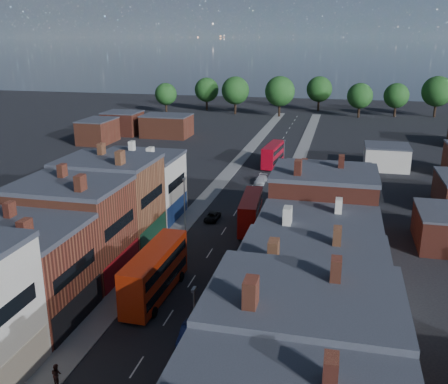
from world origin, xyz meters
The scene contains 15 objects.
ground centered at (0.00, 0.00, 0.00)m, with size 400.00×400.00×0.00m, color black.
pavement_west centered at (-6.50, 50.00, 0.06)m, with size 3.00×200.00×0.12m, color gray.
pavement_east centered at (6.50, 50.00, 0.06)m, with size 3.00×200.00×0.12m, color gray.
terrace_east centered at (14.00, 0.00, 5.64)m, with size 12.00×80.00×11.29m, color maroon.
lamp_post_1 centered at (5.20, 0.00, 4.70)m, with size 0.25×0.70×8.12m.
lamp_post_2 centered at (-5.20, 30.00, 4.70)m, with size 0.25×0.70×8.12m.
lamp_post_3 centered at (5.20, 60.00, 4.70)m, with size 0.25×0.70×8.12m.
bus_0 centered at (-2.71, 11.81, 2.91)m, with size 3.42×12.57×5.40m.
bus_1 centered at (3.50, 34.16, 2.57)m, with size 3.41×11.20×4.77m.
bus_2 centered at (1.50, 71.62, 2.58)m, with size 3.51×11.23×4.77m.
car_1 centered at (3.11, 4.85, 0.68)m, with size 1.44×4.13×1.36m, color #121E51.
car_2 centered at (-2.76, 35.91, 0.57)m, with size 1.90×4.13×1.15m, color black.
car_3 centered at (1.20, 57.73, 0.68)m, with size 1.90×4.67×1.36m, color silver.
ped_1 centered at (-5.30, -3.60, 1.04)m, with size 0.89×0.49×1.84m, color #3F1E19.
ped_3 centered at (7.17, 24.99, 1.06)m, with size 1.10×0.50×1.87m, color #56504A.
Camera 1 is at (15.51, -33.27, 26.75)m, focal length 40.00 mm.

